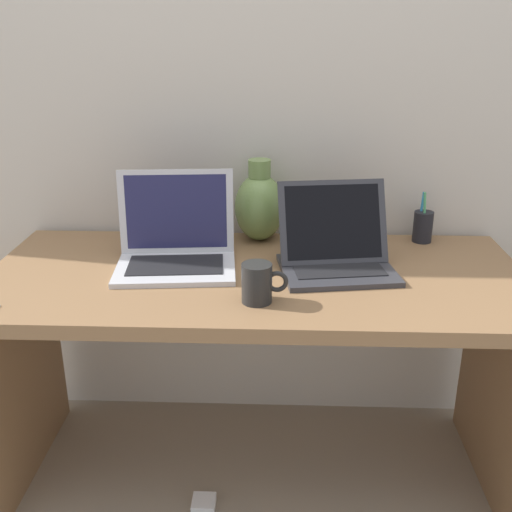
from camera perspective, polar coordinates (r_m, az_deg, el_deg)
name	(u,v)px	position (r m, az deg, el deg)	size (l,w,h in m)	color
ground_plane	(256,470)	(2.10, 0.00, -19.48)	(6.00, 6.00, 0.00)	gray
back_wall	(261,79)	(1.98, 0.45, 16.31)	(4.40, 0.04, 2.40)	beige
desk	(256,317)	(1.79, 0.00, -5.81)	(1.54, 0.69, 0.70)	olive
laptop_left	(176,241)	(1.78, -7.54, 1.45)	(0.36, 0.29, 0.27)	silver
laptop_right	(335,247)	(1.75, 7.48, 0.82)	(0.35, 0.30, 0.24)	#333338
green_vase	(259,205)	(1.95, 0.32, 4.78)	(0.16, 0.16, 0.26)	#75934C
coffee_mug	(258,283)	(1.53, 0.19, -2.56)	(0.12, 0.08, 0.10)	black
pen_cup	(423,226)	(2.03, 15.44, 2.73)	(0.06, 0.06, 0.17)	black
power_brick	(204,504)	(1.97, -4.94, -22.23)	(0.07, 0.07, 0.03)	white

